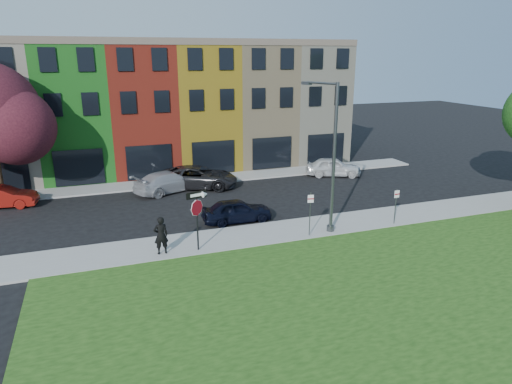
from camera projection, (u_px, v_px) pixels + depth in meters
name	position (u px, v px, depth m)	size (l,w,h in m)	color
ground	(298.00, 256.00, 22.08)	(120.00, 120.00, 0.00)	black
sidewalk_near	(308.00, 228.00, 25.41)	(40.00, 3.00, 0.12)	gray
sidewalk_far	(179.00, 182.00, 34.62)	(40.00, 2.40, 0.12)	gray
rowhouse_block	(169.00, 107.00, 38.92)	(30.00, 10.12, 10.00)	beige
stop_sign	(197.00, 209.00, 21.84)	(1.03, 0.29, 3.00)	black
man	(161.00, 235.00, 21.77)	(0.72, 0.50, 1.88)	black
sedan_near	(237.00, 211.00, 26.36)	(4.05, 1.69, 1.37)	black
parked_car_red	(2.00, 197.00, 28.83)	(4.34, 1.99, 1.38)	maroon
parked_car_silver	(169.00, 182.00, 32.14)	(5.49, 3.98, 1.48)	#9F9FA3
parked_car_dark	(198.00, 177.00, 33.08)	(6.31, 4.54, 1.59)	black
parked_car_white	(333.00, 167.00, 36.31)	(4.68, 3.27, 1.48)	silver
street_lamp	(331.00, 159.00, 23.86)	(1.18, 2.46, 7.91)	#46494B
parking_sign_a	(310.00, 209.00, 23.84)	(0.32, 0.11, 2.37)	#46494B
parking_sign_b	(396.00, 202.00, 25.59)	(0.32, 0.09, 2.03)	#46494B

